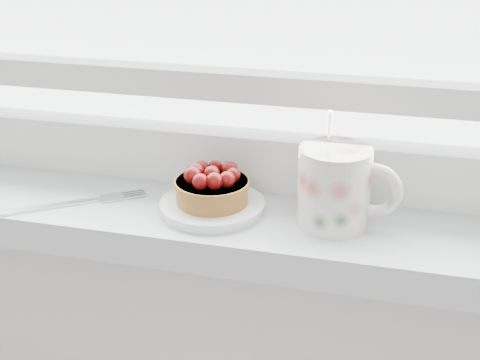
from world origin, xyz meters
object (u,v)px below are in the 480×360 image
(saucer, at_px, (212,206))
(raspberry_tart, at_px, (212,186))
(fork, at_px, (74,203))
(floral_mug, at_px, (337,186))

(saucer, xyz_separation_m, raspberry_tart, (-0.00, -0.00, 0.03))
(fork, bearing_deg, raspberry_tart, 8.01)
(floral_mug, bearing_deg, raspberry_tart, -178.80)
(saucer, height_order, raspberry_tart, raspberry_tart)
(raspberry_tart, height_order, floral_mug, floral_mug)
(raspberry_tart, height_order, fork, raspberry_tart)
(raspberry_tart, relative_size, floral_mug, 0.67)
(saucer, height_order, fork, saucer)
(floral_mug, xyz_separation_m, fork, (-0.31, -0.03, -0.05))
(floral_mug, bearing_deg, saucer, -178.87)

